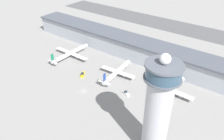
{
  "coord_description": "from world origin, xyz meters",
  "views": [
    {
      "loc": [
        96.54,
        -91.89,
        102.05
      ],
      "look_at": [
        11.76,
        20.64,
        13.31
      ],
      "focal_mm": 35.0,
      "sensor_mm": 36.0,
      "label": 1
    }
  ],
  "objects": [
    {
      "name": "ground_plane",
      "position": [
        0.0,
        0.0,
        0.0
      ],
      "size": [
        1000.0,
        1000.0,
        0.0
      ],
      "primitive_type": "plane",
      "color": "gray"
    },
    {
      "name": "airplane_gate_bravo",
      "position": [
        8.29,
        32.29,
        4.37
      ],
      "size": [
        31.68,
        39.6,
        12.63
      ],
      "color": "white",
      "rests_on": "ground"
    },
    {
      "name": "control_tower",
      "position": [
        66.6,
        -15.18,
        29.62
      ],
      "size": [
        17.18,
        17.18,
        60.01
      ],
      "color": "#BCBCC1",
      "rests_on": "ground"
    },
    {
      "name": "service_truck_catering",
      "position": [
        -15.42,
        15.67,
        1.07
      ],
      "size": [
        6.1,
        7.59,
        3.08
      ],
      "color": "black",
      "rests_on": "ground"
    },
    {
      "name": "runway_strip",
      "position": [
        0.0,
        170.61,
        0.0
      ],
      "size": [
        364.83,
        44.0,
        0.01
      ],
      "primitive_type": "cube",
      "color": "#515154",
      "rests_on": "ground"
    },
    {
      "name": "airplane_gate_charlie",
      "position": [
        55.11,
        35.9,
        4.2
      ],
      "size": [
        32.69,
        38.04,
        12.57
      ],
      "color": "white",
      "rests_on": "ground"
    },
    {
      "name": "terminal_building",
      "position": [
        0.0,
        70.0,
        9.34
      ],
      "size": [
        243.22,
        25.0,
        18.48
      ],
      "color": "#A3A8B2",
      "rests_on": "ground"
    },
    {
      "name": "service_truck_fuel",
      "position": [
        28.05,
        16.35,
        1.03
      ],
      "size": [
        6.21,
        4.03,
        2.95
      ],
      "color": "black",
      "rests_on": "ground"
    },
    {
      "name": "airplane_gate_alpha",
      "position": [
        -46.45,
        31.93,
        4.53
      ],
      "size": [
        39.84,
        44.4,
        12.49
      ],
      "color": "white",
      "rests_on": "ground"
    }
  ]
}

